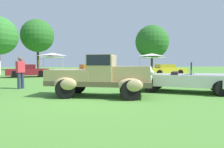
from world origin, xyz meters
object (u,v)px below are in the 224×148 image
show_car_orange (92,70)px  canopy_tent_center_field (152,55)px  show_car_yellow (166,70)px  spectator_near_truck (20,72)px  feature_pickup_truck (100,75)px  neighbor_convertible (188,80)px  show_car_burgundy (28,71)px  canopy_tent_left_field (52,55)px

show_car_orange → canopy_tent_center_field: size_ratio=1.59×
show_car_yellow → spectator_near_truck: bearing=-143.7°
feature_pickup_truck → show_car_orange: (0.71, 12.31, -0.26)m
feature_pickup_truck → neighbor_convertible: (4.18, 0.43, -0.28)m
show_car_burgundy → spectator_near_truck: spectator_near_truck is taller
canopy_tent_left_field → canopy_tent_center_field: bearing=-4.3°
show_car_yellow → canopy_tent_left_field: (-12.83, 7.54, 1.82)m
feature_pickup_truck → show_car_orange: feature_pickup_truck is taller
neighbor_convertible → show_car_yellow: 13.05m
show_car_orange → canopy_tent_center_field: (9.08, 6.78, 1.82)m
show_car_yellow → canopy_tent_center_field: size_ratio=1.41×
feature_pickup_truck → canopy_tent_left_field: bearing=101.0°
feature_pickup_truck → spectator_near_truck: (-3.85, 3.23, 0.05)m
spectator_near_truck → feature_pickup_truck: bearing=-39.9°
show_car_burgundy → show_car_yellow: (14.41, 0.03, 0.00)m
feature_pickup_truck → show_car_yellow: size_ratio=1.08×
spectator_near_truck → canopy_tent_center_field: 20.98m
spectator_near_truck → canopy_tent_left_field: (-0.07, 16.90, 1.51)m
neighbor_convertible → show_car_orange: size_ratio=1.04×
neighbor_convertible → show_car_yellow: neighbor_convertible is taller
feature_pickup_truck → canopy_tent_center_field: canopy_tent_center_field is taller
show_car_burgundy → canopy_tent_left_field: size_ratio=1.39×
canopy_tent_left_field → canopy_tent_center_field: (13.71, -1.03, -0.00)m
spectator_near_truck → canopy_tent_center_field: canopy_tent_center_field is taller
feature_pickup_truck → neighbor_convertible: size_ratio=0.92×
show_car_yellow → canopy_tent_center_field: bearing=82.3°
canopy_tent_center_field → show_car_orange: bearing=-143.2°
neighbor_convertible → spectator_near_truck: (-8.03, 2.79, 0.33)m
show_car_burgundy → canopy_tent_left_field: canopy_tent_left_field is taller
feature_pickup_truck → show_car_orange: 12.33m
neighbor_convertible → canopy_tent_left_field: bearing=112.3°
neighbor_convertible → canopy_tent_center_field: canopy_tent_center_field is taller
show_car_orange → canopy_tent_left_field: size_ratio=1.58×
neighbor_convertible → canopy_tent_left_field: 21.37m
show_car_yellow → canopy_tent_center_field: 6.81m
feature_pickup_truck → canopy_tent_center_field: 21.51m
show_car_burgundy → spectator_near_truck: 9.48m
neighbor_convertible → show_car_burgundy: 15.51m
show_car_burgundy → spectator_near_truck: (1.65, -9.33, 0.32)m
canopy_tent_center_field → neighbor_convertible: bearing=-106.7°
show_car_burgundy → spectator_near_truck: bearing=-80.0°
neighbor_convertible → show_car_orange: 12.37m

